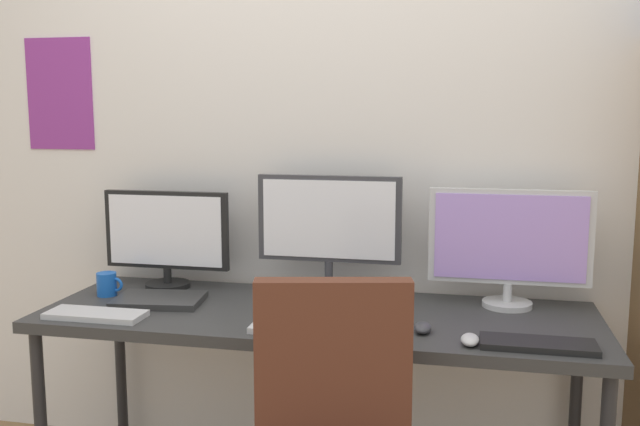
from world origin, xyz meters
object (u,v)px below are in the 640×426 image
Objects in this scene: coffee_mug at (107,284)px; keyboard_left at (96,315)px; keyboard_right at (538,344)px; mouse_right_side at (423,328)px; desk at (317,326)px; laptop_closed at (159,300)px; monitor_center at (329,227)px; monitor_right at (509,243)px; mouse_left_side at (470,340)px; monitor_left at (166,236)px; keyboard_center at (302,328)px.

keyboard_left is at bearing -68.85° from coffee_mug.
keyboard_right is at bearing 0.00° from keyboard_left.
mouse_right_side reaches higher than keyboard_left.
desk is 20.59× the size of mouse_right_side.
desk is 18.65× the size of coffee_mug.
mouse_right_side is at bearing -15.61° from laptop_closed.
desk is 0.39m from monitor_center.
desk is at bearing -90.00° from monitor_center.
mouse_right_side is at bearing -127.44° from monitor_right.
mouse_left_side is 0.30× the size of laptop_closed.
monitor_center reaches higher than keyboard_left.
monitor_left is at bearing 162.37° from desk.
monitor_left is 0.67m from monitor_center.
keyboard_left is 1.00× the size of keyboard_right.
monitor_right is 1.31m from laptop_closed.
laptop_closed is (-0.60, -0.01, 0.07)m from desk.
coffee_mug is at bearing 170.71° from mouse_right_side.
monitor_left is 1.49m from keyboard_right.
monitor_right is 0.52m from mouse_right_side.
laptop_closed is at bearing 171.71° from mouse_right_side.
monitor_right reaches higher than mouse_right_side.
desk is at bearing 157.81° from mouse_right_side.
keyboard_center is at bearing 178.07° from mouse_left_side.
laptop_closed reaches higher than keyboard_center.
laptop_closed is 3.02× the size of coffee_mug.
desk is 6.18× the size of laptop_closed.
monitor_left reaches higher than desk.
keyboard_center is 1.05× the size of laptop_closed.
desk is at bearing 17.30° from keyboard_left.
coffee_mug is at bearing 162.02° from keyboard_center.
monitor_center is 5.22× the size of coffee_mug.
mouse_left_side is 1.00× the size of mouse_right_side.
desk is 0.85m from coffee_mug.
keyboard_right is 3.60× the size of mouse_left_side.
mouse_left_side is at bearing -18.98° from laptop_closed.
mouse_left_side is (1.20, -0.46, -0.20)m from monitor_left.
monitor_center is 0.75m from mouse_left_side.
mouse_left_side is 0.91× the size of coffee_mug.
keyboard_center is at bearing 0.00° from keyboard_left.
monitor_left reaches higher than mouse_right_side.
monitor_right reaches higher than laptop_closed.
monitor_center is 0.95× the size of monitor_right.
monitor_right is 1.81× the size of laptop_closed.
monitor_left is 0.94× the size of monitor_center.
mouse_right_side is (1.12, 0.07, 0.01)m from keyboard_left.
keyboard_left is (-1.41, -0.44, -0.23)m from monitor_right.
monitor_center is 1.65× the size of keyboard_center.
coffee_mug reaches higher than desk.
mouse_right_side reaches higher than desk.
desk is at bearing -162.37° from monitor_right.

